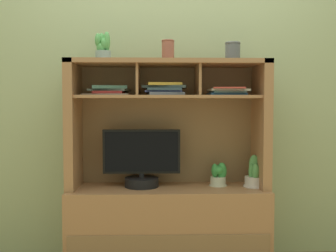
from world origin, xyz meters
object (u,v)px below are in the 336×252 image
Objects in this scene: ceramic_vase at (233,51)px; magazine_stack_right at (228,91)px; tv_monitor at (142,163)px; potted_fern at (255,176)px; magazine_stack_left at (109,91)px; magazine_stack_centre at (165,89)px; potted_orchid at (219,175)px; potted_succulent at (103,48)px; accent_vase at (168,50)px; media_console at (168,205)px.

magazine_stack_right is at bearing -156.41° from ceramic_vase.
tv_monitor is 0.77m from potted_fern.
magazine_stack_left is at bearing 175.20° from tv_monitor.
potted_orchid is at bearing 7.11° from magazine_stack_centre.
magazine_stack_centre is 0.49m from potted_succulent.
tv_monitor is at bearing 177.14° from accent_vase.
ceramic_vase is at bearing -2.14° from tv_monitor.
media_console is 0.88m from magazine_stack_left.
potted_succulent is (-0.43, -0.01, 1.07)m from media_console.
accent_vase is at bearing 178.15° from ceramic_vase.
media_console is 2.70× the size of tv_monitor.
potted_succulent is (-0.78, -0.03, 0.86)m from potted_orchid.
magazine_stack_left is (-0.75, 0.00, 0.57)m from potted_orchid.
media_console is 7.41× the size of potted_succulent.
ceramic_vase is at bearing -0.82° from potted_succulent.
media_console is at bearing -177.38° from potted_orchid.
accent_vase reaches higher than tv_monitor.
potted_fern is at bearing -0.95° from potted_succulent.
tv_monitor is 1.88× the size of magazine_stack_right.
potted_fern is 0.85m from magazine_stack_centre.
ceramic_vase reaches higher than magazine_stack_centre.
magazine_stack_centre is at bearing -137.30° from accent_vase.
magazine_stack_centre is at bearing -172.89° from potted_orchid.
accent_vase reaches higher than magazine_stack_right.
magazine_stack_right is at bearing -1.88° from potted_succulent.
potted_fern is 1.77× the size of ceramic_vase.
tv_monitor is at bearing 168.69° from magazine_stack_centre.
ceramic_vase reaches higher than potted_fern.
magazine_stack_right is at bearing -176.92° from potted_fern.
tv_monitor is at bearing -4.80° from magazine_stack_left.
potted_fern is 0.72× the size of magazine_stack_centre.
magazine_stack_right is 1.46× the size of potted_succulent.
magazine_stack_left is at bearing 172.47° from magazine_stack_centre.
magazine_stack_centre is at bearing -179.66° from potted_fern.
potted_orchid is at bearing 1.68° from tv_monitor.
magazine_stack_left reaches higher than magazine_stack_right.
magazine_stack_centre is at bearing -2.88° from potted_succulent.
tv_monitor is at bearing 177.95° from potted_fern.
accent_vase is at bearing -90.00° from media_console.
ceramic_vase reaches higher than media_console.
media_console is 0.41m from potted_orchid.
tv_monitor is 0.78m from accent_vase.
ceramic_vase is at bearing -2.97° from media_console.
media_console is 0.79m from magazine_stack_centre.
potted_orchid is at bearing 155.07° from ceramic_vase.
tv_monitor is 0.54m from potted_orchid.
accent_vase is (-0.59, 0.02, 0.85)m from potted_fern.
accent_vase reaches higher than potted_orchid.
accent_vase reaches higher than ceramic_vase.
media_console is 1.05m from accent_vase.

